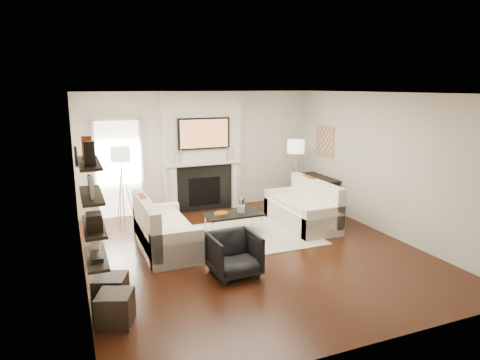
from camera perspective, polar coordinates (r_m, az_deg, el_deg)
name	(u,v)px	position (r m, az deg, el deg)	size (l,w,h in m)	color
room_envelope	(254,175)	(7.14, 1.82, 0.61)	(6.00, 6.00, 6.00)	#33160B
chimney_breast	(202,152)	(9.79, -5.06, 3.78)	(1.80, 0.25, 2.70)	silver
fireplace_surround	(205,188)	(9.82, -4.73, -1.12)	(1.30, 0.02, 1.04)	black
firebox	(205,191)	(9.84, -4.72, -1.52)	(0.75, 0.02, 0.65)	black
mantel_pilaster_l	(174,190)	(9.60, -8.78, -1.35)	(0.12, 0.08, 1.10)	white
mantel_pilaster_r	(234,185)	(10.02, -0.76, -0.63)	(0.12, 0.08, 1.10)	white
mantel_shelf	(205,163)	(9.65, -4.71, 2.29)	(1.70, 0.18, 0.07)	white
tv_body	(204,134)	(9.59, -4.82, 6.20)	(1.20, 0.06, 0.70)	black
tv_screen	(204,134)	(9.55, -4.76, 6.18)	(1.10, 0.01, 0.62)	#BF723F
candlestick_l_tall	(181,156)	(9.49, -7.91, 3.16)	(0.04, 0.04, 0.30)	silver
candlestick_l_short	(175,158)	(9.46, -8.67, 2.93)	(0.04, 0.04, 0.24)	silver
candlestick_r_tall	(228,153)	(9.81, -1.67, 3.58)	(0.04, 0.04, 0.30)	silver
candlestick_r_short	(233,154)	(9.86, -0.96, 3.45)	(0.04, 0.04, 0.24)	silver
hallway_panel	(119,170)	(9.57, -15.85, 1.34)	(0.90, 0.02, 2.10)	white
door_trim_l	(96,171)	(9.52, -18.70, 1.09)	(0.06, 0.06, 2.16)	white
door_trim_r	(142,168)	(9.62, -12.99, 1.54)	(0.06, 0.06, 2.16)	white
door_trim_top	(116,119)	(9.42, -16.22, 7.78)	(1.02, 0.06, 0.06)	white
rug	(245,236)	(8.24, 0.67, -7.47)	(2.60, 2.00, 0.01)	beige
loveseat_left_base	(166,238)	(7.66, -9.80, -7.61)	(0.85, 1.80, 0.42)	white
loveseat_left_back	(146,223)	(7.50, -12.40, -5.61)	(0.18, 1.80, 0.80)	white
loveseat_left_arm_n	(177,249)	(6.89, -8.33, -9.08)	(0.85, 0.18, 0.60)	white
loveseat_left_arm_s	(157,220)	(8.38, -11.04, -5.24)	(0.85, 0.18, 0.60)	white
loveseat_left_cushion	(169,223)	(7.58, -9.50, -5.73)	(0.63, 1.44, 0.10)	white
pillow_left_orange	(143,207)	(7.72, -12.86, -3.52)	(0.10, 0.42, 0.42)	#913611
pillow_left_charcoal	(149,217)	(7.16, -12.05, -4.83)	(0.10, 0.40, 0.40)	black
loveseat_right_base	(301,215)	(8.90, 8.18, -4.70)	(0.85, 1.80, 0.42)	white
loveseat_right_back	(316,199)	(8.99, 10.09, -2.51)	(0.18, 1.80, 0.80)	white
loveseat_right_arm_n	(323,223)	(8.22, 11.06, -5.59)	(0.85, 0.18, 0.60)	white
loveseat_right_arm_s	(283,202)	(9.56, 5.75, -2.88)	(0.85, 0.18, 0.60)	white
loveseat_right_cushion	(300,203)	(8.81, 7.95, -3.12)	(0.63, 1.44, 0.10)	white
pillow_right_orange	(309,186)	(9.18, 9.14, -0.84)	(0.10, 0.42, 0.42)	#913611
pillow_right_charcoal	(324,193)	(8.70, 11.19, -1.73)	(0.10, 0.40, 0.40)	black
coffee_table	(234,214)	(8.23, -0.85, -4.61)	(1.10, 0.55, 0.04)	black
coffee_leg_nw	(213,232)	(7.94, -3.65, -6.88)	(0.02, 0.02, 0.38)	silver
coffee_leg_ne	(262,225)	(8.29, 2.95, -6.03)	(0.02, 0.02, 0.38)	silver
coffee_leg_sw	(206,225)	(8.33, -4.62, -5.95)	(0.02, 0.02, 0.38)	silver
coffee_leg_se	(253,219)	(8.67, 1.71, -5.18)	(0.02, 0.02, 0.38)	silver
hurricane_glass	(241,206)	(8.24, 0.12, -3.43)	(0.16, 0.16, 0.28)	white
hurricane_candle	(241,209)	(8.26, 0.12, -3.87)	(0.10, 0.10, 0.15)	white
copper_bowl	(221,214)	(8.13, -2.50, -4.50)	(0.26, 0.26, 0.04)	#B06D1D
armchair	(234,252)	(6.53, -0.77, -9.62)	(0.69, 0.65, 0.71)	black
lamp_left_post	(123,194)	(9.24, -15.36, -1.87)	(0.02, 0.02, 1.20)	silver
lamp_left_shade	(120,154)	(9.08, -15.67, 3.33)	(0.40, 0.40, 0.30)	white
lamp_left_leg_a	(128,194)	(9.26, -14.69, -1.82)	(0.02, 0.02, 1.25)	silver
lamp_left_leg_b	(119,194)	(9.33, -15.77, -1.77)	(0.02, 0.02, 1.25)	silver
lamp_left_leg_c	(121,196)	(9.14, -15.63, -2.04)	(0.02, 0.02, 1.25)	silver
lamp_right_post	(295,182)	(10.13, 7.32, -0.30)	(0.02, 0.02, 1.20)	silver
lamp_right_shade	(296,146)	(9.98, 7.45, 4.47)	(0.40, 0.40, 0.30)	white
lamp_right_leg_a	(299,182)	(10.18, 7.86, -0.25)	(0.02, 0.02, 1.25)	silver
lamp_right_leg_b	(291,182)	(10.18, 6.79, -0.22)	(0.02, 0.02, 1.25)	silver
lamp_right_leg_c	(295,183)	(10.02, 7.31, -0.44)	(0.02, 0.02, 1.25)	silver
console_top	(320,177)	(10.13, 10.67, 0.35)	(0.35, 1.20, 0.04)	black
console_leg_n	(333,199)	(9.78, 12.32, -2.43)	(0.30, 0.04, 0.71)	black
console_leg_s	(308,188)	(10.67, 8.99, -1.05)	(0.30, 0.04, 0.71)	black
wall_art	(325,141)	(10.19, 11.24, 5.07)	(0.03, 0.70, 0.70)	tan
shelf_bottom	(96,257)	(5.78, -18.62, -9.65)	(0.25, 1.00, 0.04)	black
shelf_lower	(94,226)	(5.65, -18.90, -5.88)	(0.25, 1.00, 0.04)	black
shelf_upper	(92,195)	(5.54, -19.19, -1.94)	(0.25, 1.00, 0.04)	black
shelf_top	(89,163)	(5.46, -19.48, 2.13)	(0.25, 1.00, 0.04)	black
decor_magfile_a	(90,154)	(5.14, -19.43, 3.33)	(0.12, 0.10, 0.28)	black
decor_magfile_b	(87,148)	(5.68, -19.73, 4.10)	(0.12, 0.10, 0.28)	#913611
decor_frame_a	(91,188)	(5.38, -19.20, -0.96)	(0.04, 0.30, 0.22)	white
decor_frame_b	(90,183)	(5.75, -19.41, -0.34)	(0.04, 0.22, 0.18)	black
decor_wine_rack	(94,221)	(5.44, -18.86, -5.25)	(0.18, 0.25, 0.20)	black
decor_box_small	(93,217)	(5.78, -19.06, -4.65)	(0.15, 0.12, 0.12)	black
decor_books	(97,258)	(5.60, -18.52, -9.89)	(0.14, 0.20, 0.05)	black
decor_box_tall	(94,242)	(5.98, -18.86, -7.82)	(0.10, 0.10, 0.18)	white
clock_rim	(76,157)	(7.36, -21.05, 2.92)	(0.34, 0.34, 0.04)	black
clock_face	(77,157)	(7.36, -20.85, 2.94)	(0.29, 0.29, 0.01)	white
ottoman_near	(111,291)	(6.00, -16.82, -13.93)	(0.40, 0.40, 0.40)	black
ottoman_far	(115,308)	(5.55, -16.28, -16.12)	(0.40, 0.40, 0.40)	black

